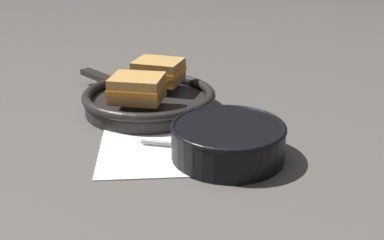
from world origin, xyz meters
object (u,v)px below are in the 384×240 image
Objects in this scene: soup_bowl at (228,139)px; spoon at (205,147)px; sandwich_near_right at (137,88)px; skillet at (149,100)px; sandwich_near_left at (158,71)px.

spoon is (-0.04, 0.02, -0.02)m from soup_bowl.
sandwich_near_right reaches higher than spoon.
spoon is 0.49× the size of skillet.
soup_bowl reaches higher than spoon.
spoon is at bearing -63.96° from sandwich_near_left.
soup_bowl is 0.29m from sandwich_near_left.
sandwich_near_left is at bearing 122.34° from spoon.
soup_bowl is 0.57× the size of skillet.
sandwich_near_left reaches higher than soup_bowl.
spoon is 0.26m from sandwich_near_left.
soup_bowl is 0.25m from skillet.
skillet is 0.07m from sandwich_near_right.
soup_bowl is at bearing -50.41° from skillet.
sandwich_near_left and sandwich_near_right have the same top height.
soup_bowl is 0.05m from spoon.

